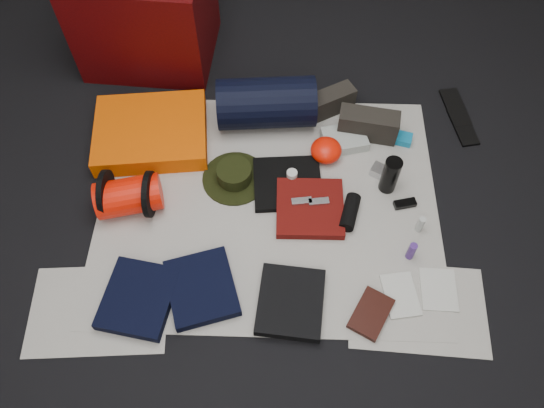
{
  "coord_description": "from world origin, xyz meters",
  "views": [
    {
      "loc": [
        0.06,
        -1.33,
        2.14
      ],
      "look_at": [
        0.02,
        -0.06,
        0.1
      ],
      "focal_mm": 35.0,
      "sensor_mm": 36.0,
      "label": 1
    }
  ],
  "objects_px": {
    "stuff_sack": "(129,196)",
    "navy_duffel": "(266,103)",
    "water_bottle": "(390,175)",
    "compact_camera": "(383,173)",
    "sleeping_pad": "(151,132)",
    "red_cabinet": "(145,11)",
    "paperback_book": "(371,314)"
  },
  "relations": [
    {
      "from": "stuff_sack",
      "to": "navy_duffel",
      "type": "xyz_separation_m",
      "value": [
        0.61,
        0.55,
        0.04
      ]
    },
    {
      "from": "water_bottle",
      "to": "compact_camera",
      "type": "height_order",
      "value": "water_bottle"
    },
    {
      "from": "water_bottle",
      "to": "compact_camera",
      "type": "distance_m",
      "value": 0.11
    },
    {
      "from": "navy_duffel",
      "to": "compact_camera",
      "type": "xyz_separation_m",
      "value": [
        0.58,
        -0.34,
        -0.11
      ]
    },
    {
      "from": "sleeping_pad",
      "to": "water_bottle",
      "type": "height_order",
      "value": "water_bottle"
    },
    {
      "from": "stuff_sack",
      "to": "red_cabinet",
      "type": "bearing_deg",
      "value": 92.82
    },
    {
      "from": "paperback_book",
      "to": "red_cabinet",
      "type": "bearing_deg",
      "value": 154.79
    },
    {
      "from": "sleeping_pad",
      "to": "compact_camera",
      "type": "height_order",
      "value": "sleeping_pad"
    },
    {
      "from": "red_cabinet",
      "to": "paperback_book",
      "type": "distance_m",
      "value": 1.95
    },
    {
      "from": "sleeping_pad",
      "to": "navy_duffel",
      "type": "relative_size",
      "value": 1.13
    },
    {
      "from": "sleeping_pad",
      "to": "navy_duffel",
      "type": "height_order",
      "value": "navy_duffel"
    },
    {
      "from": "sleeping_pad",
      "to": "red_cabinet",
      "type": "bearing_deg",
      "value": 97.5
    },
    {
      "from": "stuff_sack",
      "to": "sleeping_pad",
      "type": "bearing_deg",
      "value": 85.35
    },
    {
      "from": "stuff_sack",
      "to": "navy_duffel",
      "type": "bearing_deg",
      "value": 41.98
    },
    {
      "from": "paperback_book",
      "to": "sleeping_pad",
      "type": "bearing_deg",
      "value": 167.76
    },
    {
      "from": "stuff_sack",
      "to": "navy_duffel",
      "type": "relative_size",
      "value": 0.6
    },
    {
      "from": "compact_camera",
      "to": "paperback_book",
      "type": "xyz_separation_m",
      "value": [
        -0.1,
        -0.72,
        -0.01
      ]
    },
    {
      "from": "red_cabinet",
      "to": "sleeping_pad",
      "type": "bearing_deg",
      "value": -78.76
    },
    {
      "from": "stuff_sack",
      "to": "compact_camera",
      "type": "bearing_deg",
      "value": 10.21
    },
    {
      "from": "navy_duffel",
      "to": "paperback_book",
      "type": "distance_m",
      "value": 1.16
    },
    {
      "from": "red_cabinet",
      "to": "compact_camera",
      "type": "height_order",
      "value": "red_cabinet"
    },
    {
      "from": "red_cabinet",
      "to": "water_bottle",
      "type": "bearing_deg",
      "value": -32.12
    },
    {
      "from": "red_cabinet",
      "to": "stuff_sack",
      "type": "height_order",
      "value": "red_cabinet"
    },
    {
      "from": "stuff_sack",
      "to": "water_bottle",
      "type": "height_order",
      "value": "water_bottle"
    },
    {
      "from": "sleeping_pad",
      "to": "compact_camera",
      "type": "bearing_deg",
      "value": -9.48
    },
    {
      "from": "sleeping_pad",
      "to": "stuff_sack",
      "type": "xyz_separation_m",
      "value": [
        -0.03,
        -0.41,
        0.04
      ]
    },
    {
      "from": "stuff_sack",
      "to": "water_bottle",
      "type": "distance_m",
      "value": 1.22
    },
    {
      "from": "stuff_sack",
      "to": "water_bottle",
      "type": "bearing_deg",
      "value": 6.81
    },
    {
      "from": "water_bottle",
      "to": "stuff_sack",
      "type": "bearing_deg",
      "value": -173.19
    },
    {
      "from": "paperback_book",
      "to": "navy_duffel",
      "type": "bearing_deg",
      "value": 142.86
    },
    {
      "from": "sleeping_pad",
      "to": "compact_camera",
      "type": "distance_m",
      "value": 1.18
    },
    {
      "from": "red_cabinet",
      "to": "sleeping_pad",
      "type": "height_order",
      "value": "red_cabinet"
    }
  ]
}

